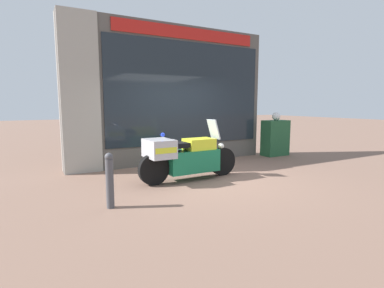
{
  "coord_description": "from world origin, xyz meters",
  "views": [
    {
      "loc": [
        -3.66,
        -5.76,
        1.67
      ],
      "look_at": [
        -0.22,
        0.46,
        0.72
      ],
      "focal_mm": 28.0,
      "sensor_mm": 36.0,
      "label": 1
    }
  ],
  "objects": [
    {
      "name": "white_helmet",
      "position": [
        3.39,
        1.38,
        1.28
      ],
      "size": [
        0.26,
        0.26,
        0.26
      ],
      "primitive_type": "sphere",
      "color": "white",
      "rests_on": "utility_cabinet"
    },
    {
      "name": "utility_cabinet",
      "position": [
        3.42,
        1.42,
        0.58
      ],
      "size": [
        0.86,
        0.47,
        1.15
      ],
      "primitive_type": "cube",
      "color": "#235633",
      "rests_on": "ground"
    },
    {
      "name": "paramedic_motorcycle",
      "position": [
        -0.68,
        -0.04,
        0.55
      ],
      "size": [
        2.41,
        0.71,
        1.33
      ],
      "rotation": [
        0.0,
        0.0,
        0.02
      ],
      "color": "black",
      "rests_on": "ground"
    },
    {
      "name": "ground_plane",
      "position": [
        0.0,
        0.0,
        0.0
      ],
      "size": [
        60.0,
        60.0,
        0.0
      ],
      "primitive_type": "plane",
      "color": "#7A5B4C"
    },
    {
      "name": "shop_building",
      "position": [
        -0.4,
        2.0,
        1.93
      ],
      "size": [
        5.9,
        0.55,
        3.84
      ],
      "color": "#56514C",
      "rests_on": "ground"
    },
    {
      "name": "window_display",
      "position": [
        0.37,
        2.03,
        0.5
      ],
      "size": [
        4.55,
        0.3,
        2.11
      ],
      "color": "slate",
      "rests_on": "ground"
    },
    {
      "name": "street_bollard",
      "position": [
        -2.55,
        -1.02,
        0.47
      ],
      "size": [
        0.13,
        0.13,
        0.91
      ],
      "color": "#47474C",
      "rests_on": "ground"
    }
  ]
}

